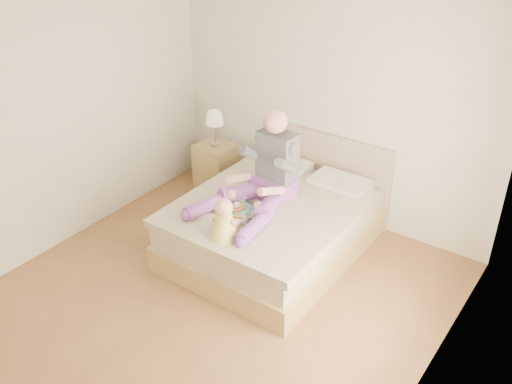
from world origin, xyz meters
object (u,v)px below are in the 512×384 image
Objects in this scene: bed at (277,222)px; baby at (225,222)px; adult at (264,177)px; nightstand at (216,165)px; tray at (244,211)px.

baby is (0.00, -0.89, 0.47)m from bed.
bed is 1.81× the size of adult.
baby is (1.42, -1.60, 0.50)m from nightstand.
nightstand is at bearing 140.29° from tray.
adult reaches higher than tray.
adult is at bearing 77.40° from baby.
baby is at bearing -45.35° from nightstand.
bed reaches higher than nightstand.
tray is at bearing -90.30° from adult.
bed is at bearing 58.94° from adult.
tray is at bearing -104.06° from bed.
adult is at bearing -125.25° from bed.
nightstand is 1.69m from adult.
bed is 5.12× the size of baby.
tray is (1.31, -1.15, 0.36)m from nightstand.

